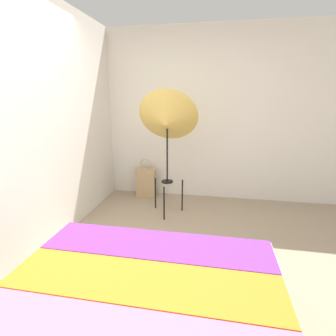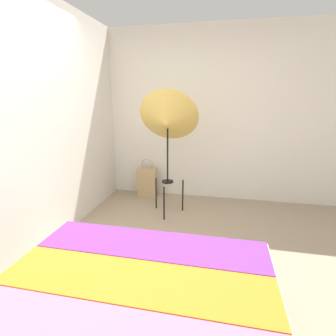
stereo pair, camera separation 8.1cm
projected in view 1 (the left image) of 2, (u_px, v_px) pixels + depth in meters
name	position (u px, v px, depth m)	size (l,w,h in m)	color
ground_plane	(151.00, 282.00, 2.32)	(14.00, 14.00, 0.00)	gray
wall_back	(184.00, 116.00, 4.07)	(8.00, 0.05, 2.60)	silver
wall_side_left	(70.00, 121.00, 3.14)	(0.05, 8.00, 2.60)	silver
photo_umbrella	(167.00, 121.00, 3.38)	(0.79, 0.60, 1.68)	black
tote_bag	(146.00, 182.00, 4.26)	(0.31, 0.14, 0.63)	tan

